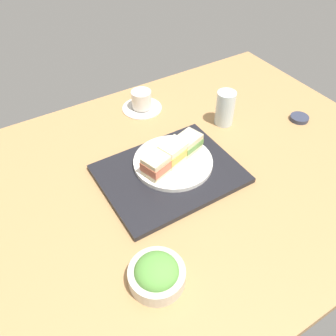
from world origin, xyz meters
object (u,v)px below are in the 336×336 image
object	(u,v)px
drinking_glass	(225,108)
small_sauce_dish	(299,118)
sandwich_near	(157,164)
sandwich_far	(188,143)
coffee_cup	(142,102)
sandwich_middle	(173,152)
salad_bowl	(157,274)
sandwich_plate	(173,162)

from	to	relation	value
drinking_glass	small_sauce_dish	world-z (taller)	drinking_glass
sandwich_near	sandwich_far	size ratio (longest dim) A/B	1.03
coffee_cup	small_sauce_dish	distance (cm)	55.14
sandwich_middle	small_sauce_dish	world-z (taller)	sandwich_middle
sandwich_far	coffee_cup	bearing A→B (deg)	88.88
sandwich_far	salad_bowl	world-z (taller)	sandwich_far
sandwich_far	sandwich_middle	bearing A→B (deg)	-164.80
sandwich_middle	drinking_glass	world-z (taller)	drinking_glass
sandwich_middle	salad_bowl	xyz separation A→B (cm)	(-22.44, -28.95, -3.04)
sandwich_far	salad_bowl	bearing A→B (deg)	-133.14
sandwich_near	sandwich_plate	bearing A→B (deg)	15.20
sandwich_plate	coffee_cup	bearing A→B (deg)	77.78
sandwich_plate	small_sauce_dish	xyz separation A→B (cm)	(49.77, -2.78, -1.50)
sandwich_middle	sandwich_far	bearing A→B (deg)	15.20
drinking_glass	sandwich_far	bearing A→B (deg)	-158.38
sandwich_plate	sandwich_near	xyz separation A→B (cm)	(-6.30, -1.71, 3.48)
sandwich_near	salad_bowl	distance (cm)	31.79
sandwich_near	small_sauce_dish	bearing A→B (deg)	-1.10
sandwich_plate	coffee_cup	distance (cm)	32.56
sandwich_near	salad_bowl	size ratio (longest dim) A/B	0.72
sandwich_near	sandwich_far	xyz separation A→B (cm)	(12.60, 3.42, -0.30)
sandwich_middle	small_sauce_dish	distance (cm)	50.12
salad_bowl	drinking_glass	xyz separation A→B (cm)	(48.91, 38.66, 3.06)
sandwich_plate	drinking_glass	size ratio (longest dim) A/B	1.97
sandwich_middle	coffee_cup	bearing A→B (deg)	77.78
sandwich_plate	drinking_glass	bearing A→B (deg)	20.14
sandwich_middle	sandwich_near	bearing A→B (deg)	-164.80
sandwich_near	coffee_cup	size ratio (longest dim) A/B	0.65
sandwich_near	sandwich_far	distance (cm)	13.06
small_sauce_dish	salad_bowl	bearing A→B (deg)	-160.08
salad_bowl	drinking_glass	size ratio (longest dim) A/B	1.08
salad_bowl	small_sauce_dish	size ratio (longest dim) A/B	2.02
sandwich_middle	sandwich_far	xyz separation A→B (cm)	(6.30, 1.71, -0.50)
salad_bowl	sandwich_middle	bearing A→B (deg)	52.22
drinking_glass	sandwich_near	bearing A→B (deg)	-160.79
sandwich_plate	sandwich_middle	xyz separation A→B (cm)	(0.00, 0.00, 3.68)
sandwich_far	small_sauce_dish	distance (cm)	43.95
drinking_glass	small_sauce_dish	size ratio (longest dim) A/B	1.88
sandwich_middle	small_sauce_dish	size ratio (longest dim) A/B	1.49
sandwich_middle	coffee_cup	xyz separation A→B (cm)	(6.89, 31.82, -3.03)
coffee_cup	drinking_glass	size ratio (longest dim) A/B	1.20
salad_bowl	small_sauce_dish	xyz separation A→B (cm)	(72.21, 26.16, -2.14)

